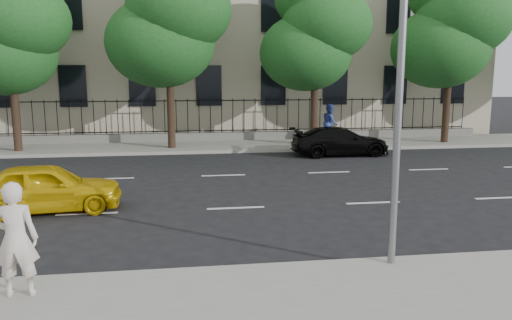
{
  "coord_description": "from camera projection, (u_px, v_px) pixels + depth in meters",
  "views": [
    {
      "loc": [
        -1.33,
        -10.89,
        3.74
      ],
      "look_at": [
        0.64,
        3.0,
        1.26
      ],
      "focal_mm": 35.0,
      "sensor_mm": 36.0,
      "label": 1
    }
  ],
  "objects": [
    {
      "name": "lane_markings",
      "position": [
        229.0,
        189.0,
        16.08
      ],
      "size": [
        49.6,
        4.62,
        0.01
      ],
      "primitive_type": null,
      "color": "silver",
      "rests_on": "ground"
    },
    {
      "name": "yellow_taxi",
      "position": [
        46.0,
        188.0,
        13.43
      ],
      "size": [
        4.07,
        2.02,
        1.33
      ],
      "primitive_type": "imported",
      "rotation": [
        0.0,
        0.0,
        1.69
      ],
      "color": "#DDB30B",
      "rests_on": "ground"
    },
    {
      "name": "woman_near",
      "position": [
        16.0,
        239.0,
        7.98
      ],
      "size": [
        0.72,
        0.49,
        1.9
      ],
      "primitive_type": "imported",
      "rotation": [
        0.0,
        0.0,
        3.2
      ],
      "color": "beige",
      "rests_on": "near_sidewalk"
    },
    {
      "name": "far_sidewalk",
      "position": [
        213.0,
        146.0,
        25.09
      ],
      "size": [
        60.0,
        4.0,
        0.15
      ],
      "primitive_type": "cube",
      "color": "gray",
      "rests_on": "ground"
    },
    {
      "name": "ground",
      "position": [
        247.0,
        237.0,
        11.45
      ],
      "size": [
        120.0,
        120.0,
        0.0
      ],
      "primitive_type": "plane",
      "color": "black",
      "rests_on": "ground"
    },
    {
      "name": "black_sedan",
      "position": [
        340.0,
        141.0,
        22.62
      ],
      "size": [
        4.46,
        1.84,
        1.29
      ],
      "primitive_type": "imported",
      "rotation": [
        0.0,
        0.0,
        1.58
      ],
      "color": "black",
      "rests_on": "ground"
    },
    {
      "name": "iron_fence",
      "position": [
        211.0,
        131.0,
        26.64
      ],
      "size": [
        30.0,
        0.5,
        2.2
      ],
      "color": "slate",
      "rests_on": "far_sidewalk"
    },
    {
      "name": "tree_e",
      "position": [
        451.0,
        22.0,
        25.07
      ],
      "size": [
        5.71,
        5.31,
        9.46
      ],
      "color": "#382619",
      "rests_on": "far_sidewalk"
    },
    {
      "name": "pedestrian_far",
      "position": [
        330.0,
        123.0,
        26.02
      ],
      "size": [
        0.85,
        1.03,
        1.96
      ],
      "primitive_type": "imported",
      "rotation": [
        0.0,
        0.0,
        1.46
      ],
      "color": "#2D439A",
      "rests_on": "far_sidewalk"
    },
    {
      "name": "tree_b",
      "position": [
        10.0,
        24.0,
        22.22
      ],
      "size": [
        5.53,
        5.12,
        8.97
      ],
      "color": "#382619",
      "rests_on": "far_sidewalk"
    },
    {
      "name": "tree_c",
      "position": [
        169.0,
        14.0,
        23.09
      ],
      "size": [
        5.89,
        5.5,
        9.8
      ],
      "color": "#382619",
      "rests_on": "far_sidewalk"
    },
    {
      "name": "tree_d",
      "position": [
        316.0,
        28.0,
        24.16
      ],
      "size": [
        5.34,
        4.94,
        8.84
      ],
      "color": "#382619",
      "rests_on": "far_sidewalk"
    },
    {
      "name": "near_sidewalk",
      "position": [
        279.0,
        318.0,
        7.54
      ],
      "size": [
        60.0,
        4.0,
        0.15
      ],
      "primitive_type": "cube",
      "color": "gray",
      "rests_on": "ground"
    }
  ]
}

